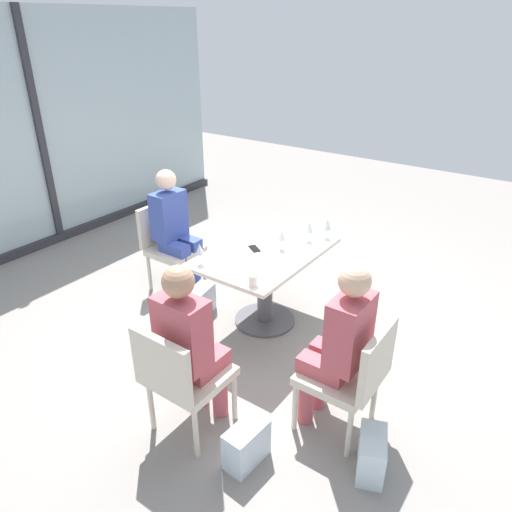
{
  "coord_description": "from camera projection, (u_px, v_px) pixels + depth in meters",
  "views": [
    {
      "loc": [
        -3.11,
        -2.1,
        2.54
      ],
      "look_at": [
        0.0,
        0.1,
        0.65
      ],
      "focal_mm": 33.56,
      "sensor_mm": 36.0,
      "label": 1
    }
  ],
  "objects": [
    {
      "name": "window_wall_backdrop",
      "position": [
        41.0,
        146.0,
        5.61
      ],
      "size": [
        5.66,
        0.1,
        2.7
      ],
      "color": "#A2B7BC",
      "rests_on": "ground_plane"
    },
    {
      "name": "wine_glass_0",
      "position": [
        200.0,
        250.0,
        3.88
      ],
      "size": [
        0.07,
        0.07,
        0.18
      ],
      "color": "silver",
      "rests_on": "dining_table_main"
    },
    {
      "name": "person_near_window",
      "position": [
        174.0,
        226.0,
        4.75
      ],
      "size": [
        0.34,
        0.39,
        1.26
      ],
      "color": "#384C9E",
      "rests_on": "ground_plane"
    },
    {
      "name": "handbag_1",
      "position": [
        201.0,
        301.0,
        4.54
      ],
      "size": [
        0.32,
        0.21,
        0.28
      ],
      "primitive_type": "cube",
      "rotation": [
        0.0,
        0.0,
        0.18
      ],
      "color": "silver",
      "rests_on": "ground_plane"
    },
    {
      "name": "chair_side_end",
      "position": [
        180.0,
        375.0,
        3.06
      ],
      "size": [
        0.5,
        0.46,
        0.87
      ],
      "color": "beige",
      "rests_on": "ground_plane"
    },
    {
      "name": "wine_glass_3",
      "position": [
        282.0,
        236.0,
        4.13
      ],
      "size": [
        0.07,
        0.07,
        0.18
      ],
      "color": "silver",
      "rests_on": "dining_table_main"
    },
    {
      "name": "cell_phone_on_table",
      "position": [
        254.0,
        249.0,
        4.2
      ],
      "size": [
        0.14,
        0.16,
        0.01
      ],
      "primitive_type": "cube",
      "rotation": [
        0.0,
        0.0,
        -0.57
      ],
      "color": "black",
      "rests_on": "dining_table_main"
    },
    {
      "name": "dining_table_main",
      "position": [
        265.0,
        270.0,
        4.25
      ],
      "size": [
        1.26,
        0.83,
        0.73
      ],
      "color": "silver",
      "rests_on": "ground_plane"
    },
    {
      "name": "wine_glass_2",
      "position": [
        327.0,
        225.0,
        4.36
      ],
      "size": [
        0.07,
        0.07,
        0.18
      ],
      "color": "silver",
      "rests_on": "dining_table_main"
    },
    {
      "name": "chair_near_window",
      "position": [
        168.0,
        242.0,
        4.9
      ],
      "size": [
        0.46,
        0.51,
        0.87
      ],
      "color": "beige",
      "rests_on": "ground_plane"
    },
    {
      "name": "coffee_cup",
      "position": [
        253.0,
        280.0,
        3.61
      ],
      "size": [
        0.08,
        0.08,
        0.09
      ],
      "primitive_type": "cylinder",
      "color": "white",
      "rests_on": "dining_table_main"
    },
    {
      "name": "person_front_left",
      "position": [
        339.0,
        341.0,
        3.05
      ],
      "size": [
        0.34,
        0.39,
        1.26
      ],
      "color": "#B24C56",
      "rests_on": "ground_plane"
    },
    {
      "name": "wine_glass_1",
      "position": [
        309.0,
        228.0,
        4.29
      ],
      "size": [
        0.07,
        0.07,
        0.18
      ],
      "color": "silver",
      "rests_on": "dining_table_main"
    },
    {
      "name": "person_side_end",
      "position": [
        190.0,
        341.0,
        3.05
      ],
      "size": [
        0.39,
        0.34,
        1.26
      ],
      "color": "#B24C56",
      "rests_on": "ground_plane"
    },
    {
      "name": "ground_plane",
      "position": [
        265.0,
        321.0,
        4.49
      ],
      "size": [
        12.0,
        12.0,
        0.0
      ],
      "primitive_type": "plane",
      "color": "gray"
    },
    {
      "name": "handbag_0",
      "position": [
        247.0,
        445.0,
        3.01
      ],
      "size": [
        0.31,
        0.18,
        0.28
      ],
      "primitive_type": "cube",
      "rotation": [
        0.0,
        0.0,
        -0.07
      ],
      "color": "silver",
      "rests_on": "ground_plane"
    },
    {
      "name": "chair_front_left",
      "position": [
        352.0,
        373.0,
        3.08
      ],
      "size": [
        0.46,
        0.5,
        0.87
      ],
      "color": "beige",
      "rests_on": "ground_plane"
    },
    {
      "name": "handbag_2",
      "position": [
        372.0,
        454.0,
        2.94
      ],
      "size": [
        0.34,
        0.26,
        0.28
      ],
      "primitive_type": "cube",
      "rotation": [
        0.0,
        0.0,
        0.37
      ],
      "color": "silver",
      "rests_on": "ground_plane"
    }
  ]
}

